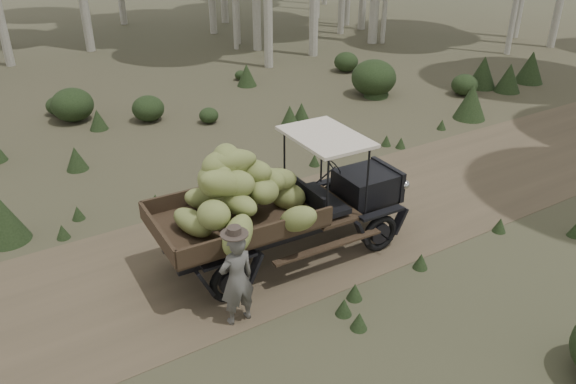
% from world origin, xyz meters
% --- Properties ---
extents(ground, '(120.00, 120.00, 0.00)m').
position_xyz_m(ground, '(0.00, 0.00, 0.00)').
color(ground, '#473D2B').
rests_on(ground, ground).
extents(dirt_track, '(70.00, 4.00, 0.01)m').
position_xyz_m(dirt_track, '(0.00, 0.00, 0.00)').
color(dirt_track, brown).
rests_on(dirt_track, ground).
extents(banana_truck, '(4.90, 2.51, 2.41)m').
position_xyz_m(banana_truck, '(-2.45, -0.50, 1.41)').
color(banana_truck, black).
rests_on(banana_truck, ground).
extents(farmer, '(0.58, 0.43, 1.70)m').
position_xyz_m(farmer, '(-3.58, -1.72, 0.81)').
color(farmer, '#504E49').
rests_on(farmer, ground).
extents(undergrowth, '(22.33, 22.63, 1.27)m').
position_xyz_m(undergrowth, '(2.42, 1.10, 0.49)').
color(undergrowth, '#233319').
rests_on(undergrowth, ground).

